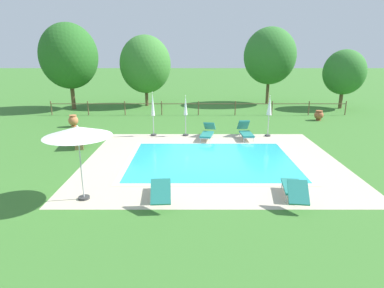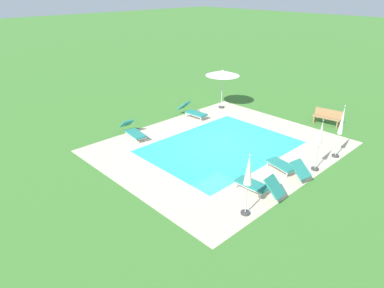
# 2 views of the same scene
# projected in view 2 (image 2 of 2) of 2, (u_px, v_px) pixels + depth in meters

# --- Properties ---
(ground_plane) EXTENTS (160.00, 160.00, 0.00)m
(ground_plane) POSITION_uv_depth(u_px,v_px,m) (221.00, 147.00, 16.79)
(ground_plane) COLOR #3D752D
(pool_deck_paving) EXTENTS (11.02, 9.26, 0.01)m
(pool_deck_paving) POSITION_uv_depth(u_px,v_px,m) (221.00, 147.00, 16.79)
(pool_deck_paving) COLOR beige
(pool_deck_paving) RESTS_ON ground
(swimming_pool_water) EXTENTS (7.02, 5.26, 0.01)m
(swimming_pool_water) POSITION_uv_depth(u_px,v_px,m) (221.00, 147.00, 16.79)
(swimming_pool_water) COLOR #2DB7C6
(swimming_pool_water) RESTS_ON ground
(pool_coping_rim) EXTENTS (7.50, 5.74, 0.01)m
(pool_coping_rim) POSITION_uv_depth(u_px,v_px,m) (221.00, 147.00, 16.79)
(pool_coping_rim) COLOR beige
(pool_coping_rim) RESTS_ON ground
(sun_lounger_north_near_steps) EXTENTS (0.69, 1.95, 0.93)m
(sun_lounger_north_near_steps) POSITION_uv_depth(u_px,v_px,m) (258.00, 185.00, 12.88)
(sun_lounger_north_near_steps) COLOR #237A70
(sun_lounger_north_near_steps) RESTS_ON ground
(sun_lounger_north_mid) EXTENTS (0.88, 2.07, 0.84)m
(sun_lounger_north_mid) POSITION_uv_depth(u_px,v_px,m) (133.00, 131.00, 17.67)
(sun_lounger_north_mid) COLOR #237A70
(sun_lounger_north_mid) RESTS_ON ground
(sun_lounger_north_far) EXTENTS (0.99, 2.08, 0.83)m
(sun_lounger_north_far) POSITION_uv_depth(u_px,v_px,m) (287.00, 166.00, 14.25)
(sun_lounger_north_far) COLOR #237A70
(sun_lounger_north_far) RESTS_ON ground
(sun_lounger_north_end) EXTENTS (0.74, 2.01, 0.88)m
(sun_lounger_north_end) POSITION_uv_depth(u_px,v_px,m) (193.00, 111.00, 20.36)
(sun_lounger_north_end) COLOR #237A70
(sun_lounger_north_end) RESTS_ON ground
(patio_umbrella_open_foreground) EXTENTS (2.09, 2.09, 2.45)m
(patio_umbrella_open_foreground) POSITION_uv_depth(u_px,v_px,m) (223.00, 73.00, 21.12)
(patio_umbrella_open_foreground) COLOR #383838
(patio_umbrella_open_foreground) RESTS_ON ground
(patio_umbrella_closed_row_west) EXTENTS (0.32, 0.32, 2.48)m
(patio_umbrella_closed_row_west) POSITION_uv_depth(u_px,v_px,m) (341.00, 125.00, 15.20)
(patio_umbrella_closed_row_west) COLOR #383838
(patio_umbrella_closed_row_west) RESTS_ON ground
(patio_umbrella_closed_row_mid_west) EXTENTS (0.32, 0.32, 2.30)m
(patio_umbrella_closed_row_mid_west) POSITION_uv_depth(u_px,v_px,m) (320.00, 139.00, 14.12)
(patio_umbrella_closed_row_mid_west) COLOR #383838
(patio_umbrella_closed_row_mid_west) RESTS_ON ground
(patio_umbrella_closed_deck_corner) EXTENTS (0.32, 0.32, 2.31)m
(patio_umbrella_closed_deck_corner) POSITION_uv_depth(u_px,v_px,m) (248.00, 174.00, 11.25)
(patio_umbrella_closed_deck_corner) COLOR #383838
(patio_umbrella_closed_deck_corner) RESTS_ON ground
(wooden_bench_lawn_side) EXTENTS (0.68, 1.55, 0.87)m
(wooden_bench_lawn_side) POSITION_uv_depth(u_px,v_px,m) (327.00, 117.00, 19.26)
(wooden_bench_lawn_side) COLOR #937047
(wooden_bench_lawn_side) RESTS_ON ground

